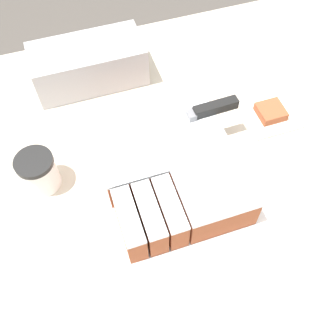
{
  "coord_description": "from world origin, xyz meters",
  "views": [
    {
      "loc": [
        -0.14,
        -0.39,
        1.67
      ],
      "look_at": [
        -0.0,
        0.03,
        0.99
      ],
      "focal_mm": 42.0,
      "sensor_mm": 36.0,
      "label": 1
    }
  ],
  "objects_px": {
    "cake_board": "(168,179)",
    "storage_box": "(89,64)",
    "coffee_cup": "(39,172)",
    "knife": "(203,111)",
    "cake": "(169,167)",
    "brownie": "(271,112)"
  },
  "relations": [
    {
      "from": "cake_board",
      "to": "coffee_cup",
      "type": "bearing_deg",
      "value": 163.16
    },
    {
      "from": "cake_board",
      "to": "cake",
      "type": "distance_m",
      "value": 0.04
    },
    {
      "from": "cake_board",
      "to": "knife",
      "type": "xyz_separation_m",
      "value": [
        0.11,
        0.08,
        0.09
      ]
    },
    {
      "from": "cake_board",
      "to": "cake",
      "type": "relative_size",
      "value": 1.22
    },
    {
      "from": "cake",
      "to": "coffee_cup",
      "type": "height_order",
      "value": "same"
    },
    {
      "from": "cake_board",
      "to": "storage_box",
      "type": "relative_size",
      "value": 1.42
    },
    {
      "from": "cake_board",
      "to": "coffee_cup",
      "type": "relative_size",
      "value": 4.46
    },
    {
      "from": "coffee_cup",
      "to": "storage_box",
      "type": "relative_size",
      "value": 0.32
    },
    {
      "from": "knife",
      "to": "coffee_cup",
      "type": "relative_size",
      "value": 3.12
    },
    {
      "from": "brownie",
      "to": "storage_box",
      "type": "distance_m",
      "value": 0.46
    },
    {
      "from": "cake_board",
      "to": "brownie",
      "type": "bearing_deg",
      "value": 17.61
    },
    {
      "from": "cake",
      "to": "knife",
      "type": "bearing_deg",
      "value": 37.38
    },
    {
      "from": "cake_board",
      "to": "brownie",
      "type": "xyz_separation_m",
      "value": [
        0.29,
        0.09,
        0.01
      ]
    },
    {
      "from": "cake_board",
      "to": "brownie",
      "type": "height_order",
      "value": "brownie"
    },
    {
      "from": "cake_board",
      "to": "storage_box",
      "type": "xyz_separation_m",
      "value": [
        -0.09,
        0.35,
        0.05
      ]
    },
    {
      "from": "cake",
      "to": "storage_box",
      "type": "distance_m",
      "value": 0.36
    },
    {
      "from": "cake",
      "to": "brownie",
      "type": "relative_size",
      "value": 5.18
    },
    {
      "from": "coffee_cup",
      "to": "cake_board",
      "type": "bearing_deg",
      "value": -16.84
    },
    {
      "from": "coffee_cup",
      "to": "knife",
      "type": "bearing_deg",
      "value": 0.67
    },
    {
      "from": "knife",
      "to": "storage_box",
      "type": "bearing_deg",
      "value": -55.44
    },
    {
      "from": "cake_board",
      "to": "coffee_cup",
      "type": "distance_m",
      "value": 0.27
    },
    {
      "from": "brownie",
      "to": "storage_box",
      "type": "relative_size",
      "value": 0.22
    }
  ]
}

